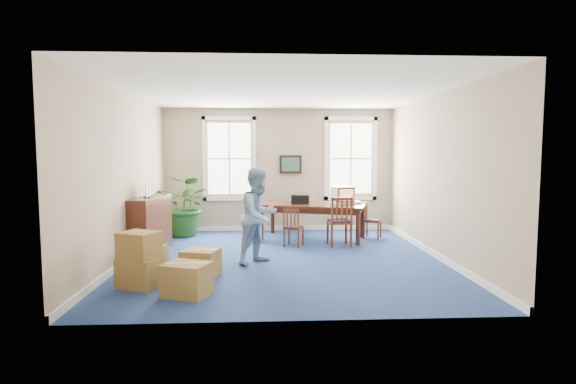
{
  "coord_description": "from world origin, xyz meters",
  "views": [
    {
      "loc": [
        -0.37,
        -8.57,
        2.05
      ],
      "look_at": [
        0.1,
        0.6,
        1.25
      ],
      "focal_mm": 28.0,
      "sensor_mm": 36.0,
      "label": 1
    }
  ],
  "objects_px": {
    "crt_tv": "(343,195)",
    "credenza": "(150,223)",
    "man": "(259,216)",
    "cardboard_boxes": "(156,256)",
    "potted_plant": "(186,206)",
    "conference_table": "(312,221)",
    "chair_near_left": "(294,227)"
  },
  "relations": [
    {
      "from": "credenza",
      "to": "potted_plant",
      "type": "bearing_deg",
      "value": 83.03
    },
    {
      "from": "chair_near_left",
      "to": "conference_table",
      "type": "bearing_deg",
      "value": -98.72
    },
    {
      "from": "chair_near_left",
      "to": "cardboard_boxes",
      "type": "height_order",
      "value": "cardboard_boxes"
    },
    {
      "from": "chair_near_left",
      "to": "crt_tv",
      "type": "bearing_deg",
      "value": -121.73
    },
    {
      "from": "crt_tv",
      "to": "credenza",
      "type": "xyz_separation_m",
      "value": [
        -4.24,
        -1.37,
        -0.44
      ]
    },
    {
      "from": "chair_near_left",
      "to": "credenza",
      "type": "height_order",
      "value": "credenza"
    },
    {
      "from": "conference_table",
      "to": "man",
      "type": "distance_m",
      "value": 2.68
    },
    {
      "from": "crt_tv",
      "to": "cardboard_boxes",
      "type": "relative_size",
      "value": 0.31
    },
    {
      "from": "crt_tv",
      "to": "potted_plant",
      "type": "relative_size",
      "value": 0.33
    },
    {
      "from": "chair_near_left",
      "to": "cardboard_boxes",
      "type": "distance_m",
      "value": 3.63
    },
    {
      "from": "credenza",
      "to": "cardboard_boxes",
      "type": "relative_size",
      "value": 0.98
    },
    {
      "from": "chair_near_left",
      "to": "potted_plant",
      "type": "relative_size",
      "value": 0.56
    },
    {
      "from": "man",
      "to": "cardboard_boxes",
      "type": "xyz_separation_m",
      "value": [
        -1.58,
        -1.3,
        -0.44
      ]
    },
    {
      "from": "credenza",
      "to": "man",
      "type": "bearing_deg",
      "value": -18.24
    },
    {
      "from": "conference_table",
      "to": "credenza",
      "type": "distance_m",
      "value": 3.75
    },
    {
      "from": "man",
      "to": "potted_plant",
      "type": "height_order",
      "value": "man"
    },
    {
      "from": "conference_table",
      "to": "crt_tv",
      "type": "bearing_deg",
      "value": 22.11
    },
    {
      "from": "conference_table",
      "to": "chair_near_left",
      "type": "distance_m",
      "value": 0.98
    },
    {
      "from": "chair_near_left",
      "to": "potted_plant",
      "type": "height_order",
      "value": "potted_plant"
    },
    {
      "from": "crt_tv",
      "to": "man",
      "type": "height_order",
      "value": "man"
    },
    {
      "from": "crt_tv",
      "to": "cardboard_boxes",
      "type": "height_order",
      "value": "crt_tv"
    },
    {
      "from": "cardboard_boxes",
      "to": "man",
      "type": "bearing_deg",
      "value": 39.32
    },
    {
      "from": "credenza",
      "to": "conference_table",
      "type": "bearing_deg",
      "value": 26.45
    },
    {
      "from": "man",
      "to": "crt_tv",
      "type": "bearing_deg",
      "value": 2.9
    },
    {
      "from": "conference_table",
      "to": "chair_near_left",
      "type": "bearing_deg",
      "value": -103.26
    },
    {
      "from": "man",
      "to": "credenza",
      "type": "height_order",
      "value": "man"
    },
    {
      "from": "man",
      "to": "credenza",
      "type": "bearing_deg",
      "value": 108.23
    },
    {
      "from": "crt_tv",
      "to": "man",
      "type": "bearing_deg",
      "value": -143.85
    },
    {
      "from": "crt_tv",
      "to": "credenza",
      "type": "relative_size",
      "value": 0.32
    },
    {
      "from": "man",
      "to": "potted_plant",
      "type": "xyz_separation_m",
      "value": [
        -1.85,
        2.85,
        -0.14
      ]
    },
    {
      "from": "crt_tv",
      "to": "man",
      "type": "relative_size",
      "value": 0.28
    },
    {
      "from": "chair_near_left",
      "to": "cardboard_boxes",
      "type": "xyz_separation_m",
      "value": [
        -2.32,
        -2.79,
        0.03
      ]
    }
  ]
}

